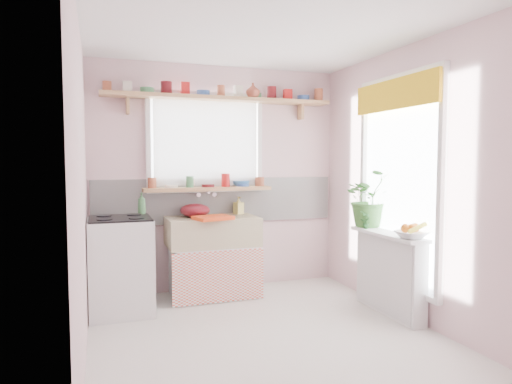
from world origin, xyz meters
name	(u,v)px	position (x,y,z in m)	size (l,w,h in m)	color
room	(299,168)	(0.66, 0.86, 1.37)	(3.20, 3.20, 3.20)	silver
sink_unit	(213,256)	(-0.15, 1.29, 0.43)	(0.95, 0.65, 1.11)	white
cooker	(121,265)	(-1.10, 1.05, 0.46)	(0.58, 0.58, 0.93)	white
radiator_ledge	(389,272)	(1.30, 0.20, 0.40)	(0.22, 0.95, 0.78)	white
windowsill	(208,189)	(-0.15, 1.48, 1.14)	(1.40, 0.22, 0.04)	tan
pine_shelf	(221,99)	(0.00, 1.47, 2.12)	(2.52, 0.24, 0.04)	tan
shelf_crockery	(219,92)	(-0.02, 1.47, 2.19)	(2.47, 0.11, 0.12)	#A55133
sill_crockery	(206,182)	(-0.17, 1.48, 1.22)	(1.35, 0.11, 0.12)	#A55133
dish_tray	(213,218)	(-0.19, 1.10, 0.87)	(0.36, 0.27, 0.04)	red
colander	(195,210)	(-0.32, 1.37, 0.92)	(0.32, 0.32, 0.14)	maroon
jade_plant	(370,198)	(1.33, 0.60, 1.07)	(0.52, 0.45, 0.58)	#366D2B
fruit_bowl	(411,235)	(1.27, -0.14, 0.81)	(0.26, 0.26, 0.06)	silver
herb_pot	(366,219)	(1.21, 0.48, 0.87)	(0.10, 0.07, 0.20)	#245C27
soap_bottle_sink	(239,205)	(0.20, 1.48, 0.95)	(0.09, 0.09, 0.19)	#DCCE61
sill_cup	(190,183)	(-0.33, 1.53, 1.20)	(0.11, 0.11, 0.09)	beige
sill_bowl	(241,183)	(0.24, 1.54, 1.19)	(0.20, 0.20, 0.06)	teal
shelf_vase	(253,90)	(0.35, 1.41, 2.22)	(0.15, 0.15, 0.16)	brown
cooker_bottle	(142,203)	(-0.88, 1.27, 1.02)	(0.08, 0.08, 0.22)	#3D7B45
fruit	(412,228)	(1.28, -0.13, 0.87)	(0.20, 0.14, 0.10)	orange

